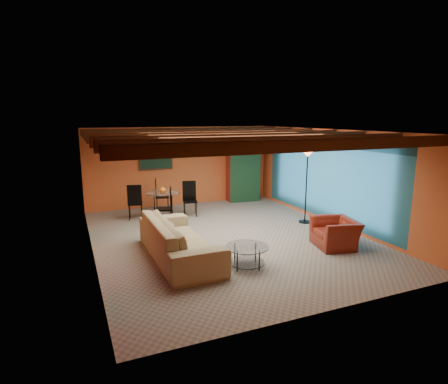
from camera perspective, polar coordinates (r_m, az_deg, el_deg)
name	(u,v)px	position (r m, az deg, el deg)	size (l,w,h in m)	color
room	(225,145)	(9.18, 0.22, 7.32)	(6.52, 8.01, 2.71)	gray
sofa	(179,239)	(8.16, -6.94, -7.17)	(2.97, 1.16, 0.87)	#8E805B
armchair	(335,233)	(9.19, 16.81, -6.07)	(1.03, 0.90, 0.67)	maroon
coffee_table	(247,256)	(7.70, 3.53, -9.89)	(0.89, 0.89, 0.45)	white
dining_table	(163,200)	(11.40, -9.41, -1.24)	(2.10, 2.10, 1.09)	silver
armoire	(242,175)	(13.50, 2.80, 2.70)	(1.10, 0.54, 1.93)	maroon
floor_lamp	(306,186)	(10.88, 12.59, 0.90)	(0.44, 0.44, 2.16)	black
ceiling_fan	(227,145)	(9.08, 0.50, 7.26)	(1.50, 1.50, 0.44)	#472614
painting	(156,159)	(12.64, -10.51, 5.06)	(1.05, 0.03, 0.65)	black
potted_plant	(242,141)	(13.37, 2.85, 7.85)	(0.45, 0.39, 0.50)	#26661E
vase	(162,179)	(11.27, -9.52, 1.97)	(0.19, 0.19, 0.20)	orange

